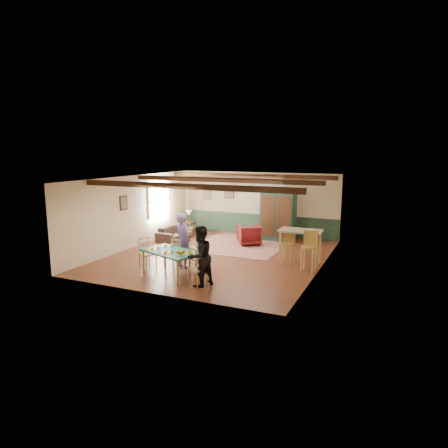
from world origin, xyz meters
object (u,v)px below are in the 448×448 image
at_px(table_lamp, 189,216).
at_px(bar_stool_right, 308,252).
at_px(person_woman, 200,256).
at_px(armoire, 278,214).
at_px(end_table, 189,228).
at_px(dining_table, 171,263).
at_px(sofa, 176,232).
at_px(person_child, 200,257).
at_px(cat, 180,252).
at_px(counter_table, 300,247).
at_px(armchair, 249,235).
at_px(dining_chair_far_left, 181,253).
at_px(person_man, 183,241).
at_px(dining_chair_end_left, 148,253).
at_px(bar_stool_left, 288,248).
at_px(dining_chair_end_right, 197,268).
at_px(dining_chair_far_right, 198,258).

distance_m(table_lamp, bar_stool_right, 6.84).
bearing_deg(person_woman, table_lamp, -128.69).
distance_m(armoire, end_table, 3.99).
relative_size(dining_table, end_table, 3.24).
height_order(dining_table, bar_stool_right, bar_stool_right).
bearing_deg(table_lamp, sofa, -92.31).
distance_m(person_child, cat, 0.97).
bearing_deg(bar_stool_right, counter_table, 120.79).
bearing_deg(person_woman, person_child, -133.26).
height_order(armchair, bar_stool_right, bar_stool_right).
xyz_separation_m(cat, sofa, (-2.91, 4.61, -0.56)).
bearing_deg(armoire, dining_chair_far_left, -103.00).
height_order(person_man, counter_table, person_man).
bearing_deg(person_woman, dining_chair_end_left, -90.00).
height_order(dining_chair_end_left, bar_stool_left, bar_stool_left).
xyz_separation_m(person_woman, armchair, (-0.48, 5.04, -0.43)).
xyz_separation_m(dining_chair_far_left, sofa, (-2.30, 3.52, -0.19)).
bearing_deg(table_lamp, dining_chair_end_right, -58.97).
distance_m(dining_chair_end_left, cat, 1.73).
relative_size(person_man, cat, 4.79).
xyz_separation_m(dining_chair_end_left, table_lamp, (-1.31, 4.99, 0.33)).
bearing_deg(dining_chair_end_right, dining_chair_end_left, -90.00).
distance_m(dining_table, person_man, 1.01).
xyz_separation_m(dining_chair_end_left, sofa, (-1.35, 3.94, -0.19)).
distance_m(person_man, person_woman, 1.83).
distance_m(dining_table, bar_stool_left, 3.74).
bearing_deg(dining_chair_end_right, bar_stool_right, 153.69).
relative_size(armchair, bar_stool_right, 0.69).
relative_size(person_woman, table_lamp, 3.25).
bearing_deg(dining_chair_end_right, person_child, -136.85).
relative_size(dining_chair_far_right, cat, 2.64).
bearing_deg(sofa, dining_chair_end_left, -158.62).
distance_m(dining_table, armoire, 5.99).
distance_m(dining_table, table_lamp, 5.90).
xyz_separation_m(dining_chair_far_right, person_man, (-0.72, 0.34, 0.39)).
xyz_separation_m(dining_chair_far_right, end_table, (-3.01, 4.84, -0.20)).
bearing_deg(counter_table, dining_chair_end_left, -149.93).
distance_m(person_man, cat, 1.30).
height_order(dining_chair_far_right, dining_chair_end_right, same).
bearing_deg(dining_chair_end_right, armoire, -164.18).
height_order(dining_chair_far_right, end_table, dining_chair_far_right).
distance_m(table_lamp, counter_table, 6.08).
distance_m(person_woman, table_lamp, 6.80).
height_order(dining_chair_far_left, sofa, dining_chair_far_left).
bearing_deg(sofa, end_table, 0.12).
bearing_deg(bar_stool_left, dining_chair_end_left, -149.55).
relative_size(dining_chair_end_right, end_table, 1.71).
bearing_deg(person_child, sofa, -30.62).
bearing_deg(dining_chair_end_right, dining_table, -90.00).
xyz_separation_m(table_lamp, bar_stool_left, (5.19, -2.90, -0.25)).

